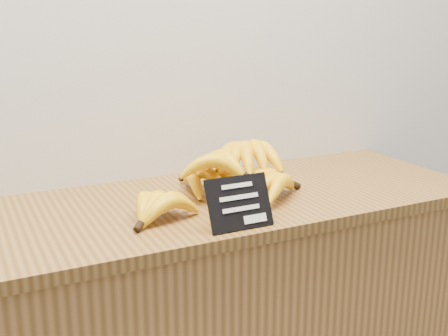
# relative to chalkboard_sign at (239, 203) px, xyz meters

# --- Properties ---
(counter_top) EXTENTS (1.41, 0.54, 0.03)m
(counter_top) POSITION_rel_chalkboard_sign_xyz_m (0.04, 0.22, -0.07)
(counter_top) COLOR brown
(counter_top) RESTS_ON counter
(chalkboard_sign) EXTENTS (0.15, 0.05, 0.11)m
(chalkboard_sign) POSITION_rel_chalkboard_sign_xyz_m (0.00, 0.00, 0.00)
(chalkboard_sign) COLOR black
(chalkboard_sign) RESTS_ON counter_top
(banana_pile) EXTENTS (0.55, 0.33, 0.13)m
(banana_pile) POSITION_rel_chalkboard_sign_xyz_m (0.07, 0.20, 0.00)
(banana_pile) COLOR yellow
(banana_pile) RESTS_ON counter_top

